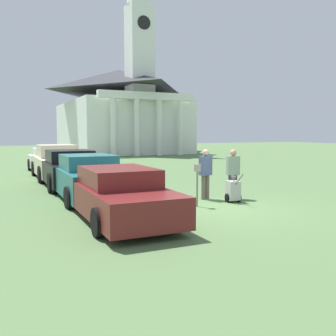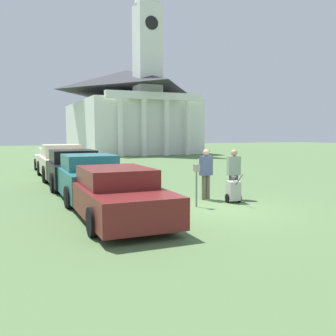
{
  "view_description": "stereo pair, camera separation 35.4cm",
  "coord_description": "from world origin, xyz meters",
  "px_view_note": "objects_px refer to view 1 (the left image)",
  "views": [
    {
      "loc": [
        -5.9,
        -9.3,
        2.24
      ],
      "look_at": [
        -0.72,
        1.54,
        1.1
      ],
      "focal_mm": 40.0,
      "sensor_mm": 36.0,
      "label": 1
    },
    {
      "loc": [
        -5.58,
        -9.44,
        2.24
      ],
      "look_at": [
        -0.72,
        1.54,
        1.1
      ],
      "focal_mm": 40.0,
      "sensor_mm": 36.0,
      "label": 2
    }
  ],
  "objects_px": {
    "parked_car_black": "(69,169)",
    "person_supervisor": "(233,171)",
    "person_worker": "(205,171)",
    "church": "(120,108)",
    "parked_car_teal": "(87,178)",
    "parked_car_white": "(48,161)",
    "equipment_cart": "(233,190)",
    "parked_car_maroon": "(117,194)",
    "parked_car_cream": "(57,163)",
    "parking_meter": "(197,177)"
  },
  "relations": [
    {
      "from": "parking_meter",
      "to": "person_worker",
      "type": "height_order",
      "value": "person_worker"
    },
    {
      "from": "parking_meter",
      "to": "person_supervisor",
      "type": "bearing_deg",
      "value": 20.93
    },
    {
      "from": "equipment_cart",
      "to": "parking_meter",
      "type": "bearing_deg",
      "value": -160.6
    },
    {
      "from": "parked_car_cream",
      "to": "person_supervisor",
      "type": "bearing_deg",
      "value": -61.75
    },
    {
      "from": "parked_car_cream",
      "to": "person_supervisor",
      "type": "height_order",
      "value": "person_supervisor"
    },
    {
      "from": "parked_car_black",
      "to": "person_supervisor",
      "type": "bearing_deg",
      "value": -49.39
    },
    {
      "from": "parking_meter",
      "to": "equipment_cart",
      "type": "bearing_deg",
      "value": 5.95
    },
    {
      "from": "parked_car_maroon",
      "to": "parked_car_black",
      "type": "height_order",
      "value": "parked_car_black"
    },
    {
      "from": "parked_car_black",
      "to": "parked_car_white",
      "type": "bearing_deg",
      "value": 90.59
    },
    {
      "from": "parked_car_black",
      "to": "parked_car_maroon",
      "type": "bearing_deg",
      "value": -89.41
    },
    {
      "from": "parked_car_maroon",
      "to": "person_worker",
      "type": "distance_m",
      "value": 3.83
    },
    {
      "from": "person_worker",
      "to": "person_supervisor",
      "type": "bearing_deg",
      "value": 151.33
    },
    {
      "from": "parked_car_black",
      "to": "equipment_cart",
      "type": "distance_m",
      "value": 7.14
    },
    {
      "from": "parked_car_cream",
      "to": "person_worker",
      "type": "xyz_separation_m",
      "value": [
        3.55,
        -8.19,
        0.19
      ]
    },
    {
      "from": "parked_car_white",
      "to": "equipment_cart",
      "type": "bearing_deg",
      "value": -70.72
    },
    {
      "from": "church",
      "to": "person_supervisor",
      "type": "bearing_deg",
      "value": -101.62
    },
    {
      "from": "parked_car_black",
      "to": "parked_car_cream",
      "type": "distance_m",
      "value": 3.19
    },
    {
      "from": "parked_car_teal",
      "to": "equipment_cart",
      "type": "bearing_deg",
      "value": -32.61
    },
    {
      "from": "parked_car_maroon",
      "to": "parked_car_black",
      "type": "xyz_separation_m",
      "value": [
        0.0,
        6.39,
        0.09
      ]
    },
    {
      "from": "church",
      "to": "parked_car_cream",
      "type": "bearing_deg",
      "value": -115.21
    },
    {
      "from": "parked_car_maroon",
      "to": "parking_meter",
      "type": "relative_size",
      "value": 4.09
    },
    {
      "from": "parked_car_white",
      "to": "parking_meter",
      "type": "relative_size",
      "value": 3.62
    },
    {
      "from": "parked_car_maroon",
      "to": "parked_car_black",
      "type": "relative_size",
      "value": 1.14
    },
    {
      "from": "parked_car_white",
      "to": "parked_car_teal",
      "type": "bearing_deg",
      "value": -89.41
    },
    {
      "from": "parked_car_maroon",
      "to": "person_supervisor",
      "type": "bearing_deg",
      "value": 14.28
    },
    {
      "from": "parked_car_white",
      "to": "person_supervisor",
      "type": "relative_size",
      "value": 2.8
    },
    {
      "from": "parked_car_maroon",
      "to": "parked_car_teal",
      "type": "height_order",
      "value": "parked_car_teal"
    },
    {
      "from": "parked_car_white",
      "to": "parking_meter",
      "type": "bearing_deg",
      "value": -77.12
    },
    {
      "from": "parked_car_teal",
      "to": "person_worker",
      "type": "relative_size",
      "value": 2.77
    },
    {
      "from": "parked_car_teal",
      "to": "equipment_cart",
      "type": "height_order",
      "value": "parked_car_teal"
    },
    {
      "from": "person_worker",
      "to": "church",
      "type": "xyz_separation_m",
      "value": [
        7.45,
        31.56,
        4.17
      ]
    },
    {
      "from": "parked_car_cream",
      "to": "parked_car_black",
      "type": "bearing_deg",
      "value": -89.4
    },
    {
      "from": "parked_car_cream",
      "to": "parking_meter",
      "type": "relative_size",
      "value": 3.79
    },
    {
      "from": "parked_car_black",
      "to": "equipment_cart",
      "type": "relative_size",
      "value": 4.63
    },
    {
      "from": "person_worker",
      "to": "church",
      "type": "bearing_deg",
      "value": -113.51
    },
    {
      "from": "parked_car_maroon",
      "to": "church",
      "type": "relative_size",
      "value": 0.24
    },
    {
      "from": "parked_car_maroon",
      "to": "parked_car_teal",
      "type": "xyz_separation_m",
      "value": [
        0.0,
        3.23,
        0.07
      ]
    },
    {
      "from": "parking_meter",
      "to": "church",
      "type": "relative_size",
      "value": 0.06
    },
    {
      "from": "parked_car_teal",
      "to": "equipment_cart",
      "type": "distance_m",
      "value": 4.9
    },
    {
      "from": "parked_car_black",
      "to": "equipment_cart",
      "type": "xyz_separation_m",
      "value": [
        4.1,
        -5.84,
        -0.33
      ]
    },
    {
      "from": "parked_car_maroon",
      "to": "person_worker",
      "type": "xyz_separation_m",
      "value": [
        3.55,
        1.38,
        0.32
      ]
    },
    {
      "from": "parked_car_cream",
      "to": "parked_car_white",
      "type": "relative_size",
      "value": 1.05
    },
    {
      "from": "parked_car_maroon",
      "to": "church",
      "type": "height_order",
      "value": "church"
    },
    {
      "from": "parked_car_teal",
      "to": "parked_car_white",
      "type": "xyz_separation_m",
      "value": [
        -0.0,
        9.43,
        -0.05
      ]
    },
    {
      "from": "parked_car_teal",
      "to": "parked_car_white",
      "type": "bearing_deg",
      "value": 90.59
    },
    {
      "from": "parked_car_cream",
      "to": "parked_car_maroon",
      "type": "bearing_deg",
      "value": -89.41
    },
    {
      "from": "parked_car_white",
      "to": "equipment_cart",
      "type": "xyz_separation_m",
      "value": [
        4.1,
        -12.11,
        -0.26
      ]
    },
    {
      "from": "parked_car_black",
      "to": "church",
      "type": "xyz_separation_m",
      "value": [
        11.0,
        26.56,
        4.41
      ]
    },
    {
      "from": "parked_car_white",
      "to": "church",
      "type": "xyz_separation_m",
      "value": [
        11.0,
        20.29,
        4.48
      ]
    },
    {
      "from": "parked_car_maroon",
      "to": "equipment_cart",
      "type": "height_order",
      "value": "parked_car_maroon"
    }
  ]
}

